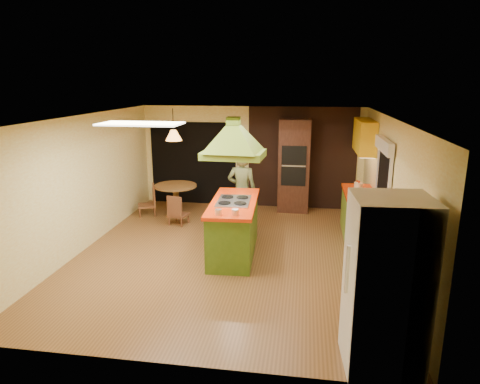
% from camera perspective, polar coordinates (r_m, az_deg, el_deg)
% --- Properties ---
extents(ground, '(6.50, 6.50, 0.00)m').
position_cam_1_polar(ground, '(8.00, -1.44, -8.19)').
color(ground, brown).
rests_on(ground, ground).
extents(room_walls, '(5.50, 6.50, 6.50)m').
position_cam_1_polar(room_walls, '(7.61, -1.50, 0.53)').
color(room_walls, '#F7EEB1').
rests_on(room_walls, ground).
extents(ceiling_plane, '(6.50, 6.50, 0.00)m').
position_cam_1_polar(ceiling_plane, '(7.40, -1.57, 9.96)').
color(ceiling_plane, silver).
rests_on(ceiling_plane, room_walls).
extents(brick_panel, '(2.64, 0.03, 2.50)m').
position_cam_1_polar(brick_panel, '(10.65, 8.25, 4.45)').
color(brick_panel, '#381E14').
rests_on(brick_panel, ground).
extents(nook_opening, '(2.20, 0.03, 2.10)m').
position_cam_1_polar(nook_opening, '(11.05, -6.22, 3.83)').
color(nook_opening, black).
rests_on(nook_opening, ground).
extents(right_counter, '(0.62, 3.05, 0.92)m').
position_cam_1_polar(right_counter, '(8.37, 16.09, -4.36)').
color(right_counter, olive).
rests_on(right_counter, ground).
extents(upper_cabinets, '(0.34, 1.40, 0.70)m').
position_cam_1_polar(upper_cabinets, '(9.61, 16.27, 7.16)').
color(upper_cabinets, yellow).
rests_on(upper_cabinets, room_walls).
extents(window_right, '(0.12, 1.35, 1.06)m').
position_cam_1_polar(window_right, '(7.90, 18.71, 4.15)').
color(window_right, black).
rests_on(window_right, room_walls).
extents(fluor_panel, '(1.20, 0.60, 0.03)m').
position_cam_1_polar(fluor_panel, '(6.55, -13.11, 8.85)').
color(fluor_panel, white).
rests_on(fluor_panel, ceiling_plane).
extents(kitchen_island, '(0.90, 2.04, 1.01)m').
position_cam_1_polar(kitchen_island, '(7.84, -0.84, -4.72)').
color(kitchen_island, '#4D721C').
rests_on(kitchen_island, ground).
extents(range_hood, '(1.10, 0.82, 0.80)m').
position_cam_1_polar(range_hood, '(7.45, -0.89, 8.05)').
color(range_hood, '#5D781E').
rests_on(range_hood, ceiling_plane).
extents(man, '(0.64, 0.44, 1.70)m').
position_cam_1_polar(man, '(9.03, 0.26, 0.16)').
color(man, '#494F29').
rests_on(man, ground).
extents(refrigerator, '(0.85, 0.81, 1.95)m').
position_cam_1_polar(refrigerator, '(4.95, 18.88, -11.62)').
color(refrigerator, white).
rests_on(refrigerator, ground).
extents(wall_oven, '(0.74, 0.60, 2.23)m').
position_cam_1_polar(wall_oven, '(10.40, 7.21, 3.50)').
color(wall_oven, '#4B2618').
rests_on(wall_oven, ground).
extents(dining_table, '(0.98, 0.98, 0.74)m').
position_cam_1_polar(dining_table, '(10.18, -8.54, -0.25)').
color(dining_table, brown).
rests_on(dining_table, ground).
extents(chair_left, '(0.53, 0.53, 0.73)m').
position_cam_1_polar(chair_left, '(10.35, -12.37, -1.05)').
color(chair_left, brown).
rests_on(chair_left, ground).
extents(chair_near, '(0.45, 0.45, 0.68)m').
position_cam_1_polar(chair_near, '(9.56, -8.20, -2.33)').
color(chair_near, brown).
rests_on(chair_near, ground).
extents(pendant_lamp, '(0.38, 0.38, 0.24)m').
position_cam_1_polar(pendant_lamp, '(9.92, -8.84, 7.49)').
color(pendant_lamp, '#FF9E3F').
rests_on(pendant_lamp, ceiling_plane).
extents(canister_large, '(0.17, 0.17, 0.22)m').
position_cam_1_polar(canister_large, '(8.81, 15.53, 0.49)').
color(canister_large, '#FFF2CD').
rests_on(canister_large, right_counter).
extents(canister_medium, '(0.15, 0.15, 0.17)m').
position_cam_1_polar(canister_medium, '(9.08, 15.33, 0.74)').
color(canister_medium, '#F4E9C4').
rests_on(canister_medium, right_counter).
extents(canister_small, '(0.13, 0.13, 0.15)m').
position_cam_1_polar(canister_small, '(9.04, 15.36, 0.62)').
color(canister_small, '#FBF1CA').
rests_on(canister_small, right_counter).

